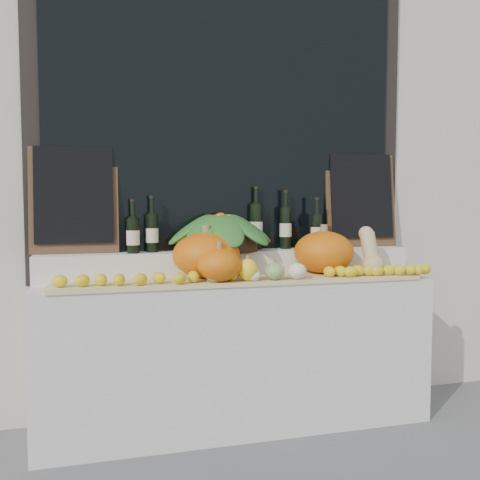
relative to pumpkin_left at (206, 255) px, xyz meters
name	(u,v)px	position (x,y,z in m)	size (l,w,h in m)	color
storefront_facade	(210,73)	(0.19, 0.77, 1.21)	(7.00, 0.94, 4.50)	beige
display_sill	(237,352)	(0.19, 0.04, -0.60)	(2.30, 0.55, 0.88)	silver
rear_tier	(230,263)	(0.19, 0.19, -0.08)	(2.30, 0.25, 0.16)	silver
straw_bedding	(242,280)	(0.19, -0.08, -0.14)	(2.10, 0.32, 0.03)	tan
pumpkin_left	(206,255)	(0.00, 0.00, 0.00)	(0.39, 0.39, 0.26)	orange
pumpkin_right	(324,252)	(0.73, 0.00, 0.00)	(0.36, 0.36, 0.26)	orange
pumpkin_center	(219,265)	(0.04, -0.17, -0.04)	(0.24, 0.24, 0.18)	orange
butternut_squash	(371,253)	(0.98, -0.12, -0.01)	(0.14, 0.20, 0.29)	tan
decorative_gourds	(260,271)	(0.27, -0.19, -0.08)	(0.58, 0.12, 0.15)	#30671E
lemon_heap	(248,275)	(0.19, -0.19, -0.10)	(2.20, 0.16, 0.06)	yellow
produce_bowl	(221,232)	(0.13, 0.18, 0.12)	(0.69, 0.69, 0.24)	black
wine_bottle_far_left	(133,235)	(-0.40, 0.17, 0.11)	(0.08, 0.08, 0.32)	black
wine_bottle_near_left	(152,233)	(-0.29, 0.21, 0.12)	(0.08, 0.08, 0.34)	black
wine_bottle_tall	(256,226)	(0.37, 0.24, 0.15)	(0.08, 0.08, 0.40)	black
wine_bottle_near_right	(286,228)	(0.56, 0.22, 0.14)	(0.08, 0.08, 0.37)	black
wine_bottle_far_right	(317,231)	(0.76, 0.17, 0.12)	(0.08, 0.08, 0.33)	black
chalkboard_left	(74,198)	(-0.73, 0.26, 0.33)	(0.50, 0.10, 0.62)	#4C331E
chalkboard_right	(361,198)	(1.11, 0.26, 0.33)	(0.50, 0.10, 0.62)	#4C331E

